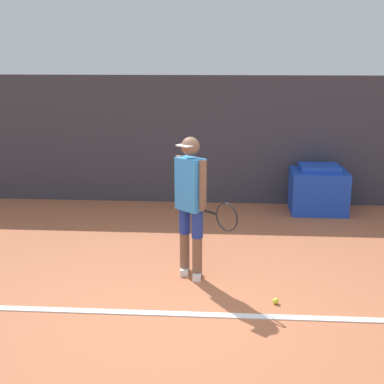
% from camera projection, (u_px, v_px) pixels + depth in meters
% --- Properties ---
extents(ground_plane, '(24.00, 24.00, 0.00)m').
position_uv_depth(ground_plane, '(184.00, 312.00, 5.70)').
color(ground_plane, '#B76642').
extents(back_wall, '(24.00, 0.10, 2.29)m').
position_uv_depth(back_wall, '(204.00, 140.00, 9.57)').
color(back_wall, '#383842').
rests_on(back_wall, ground_plane).
extents(court_baseline, '(21.60, 0.10, 0.01)m').
position_uv_depth(court_baseline, '(184.00, 314.00, 5.63)').
color(court_baseline, white).
rests_on(court_baseline, ground_plane).
extents(tennis_player, '(0.75, 0.69, 1.73)m').
position_uv_depth(tennis_player, '(192.00, 201.00, 6.36)').
color(tennis_player, brown).
rests_on(tennis_player, ground_plane).
extents(tennis_ball, '(0.07, 0.07, 0.07)m').
position_uv_depth(tennis_ball, '(276.00, 301.00, 5.86)').
color(tennis_ball, '#D1E533').
rests_on(tennis_ball, ground_plane).
extents(covered_chair, '(0.94, 0.78, 0.83)m').
position_uv_depth(covered_chair, '(318.00, 190.00, 9.16)').
color(covered_chair, blue).
rests_on(covered_chair, ground_plane).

